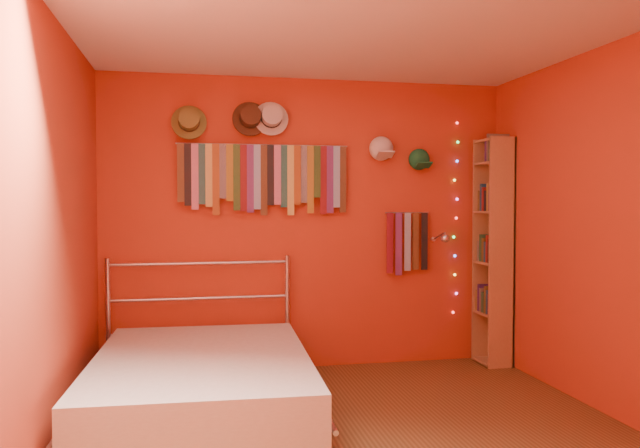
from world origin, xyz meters
TOP-DOWN VIEW (x-y plane):
  - ground at (0.00, 0.00)m, footprint 3.50×3.50m
  - back_wall at (0.00, 1.75)m, footprint 3.50×0.02m
  - right_wall at (1.75, 0.00)m, footprint 0.02×3.50m
  - left_wall at (-1.75, 0.00)m, footprint 0.02×3.50m
  - ceiling at (0.00, 0.00)m, footprint 3.50×3.50m
  - tie_rack at (-0.39, 1.68)m, footprint 1.45×0.03m
  - small_tie_rack at (0.87, 1.69)m, footprint 0.40×0.03m
  - fedora_olive at (-1.01, 1.65)m, footprint 0.29×0.16m
  - fedora_brown at (-0.51, 1.65)m, footprint 0.29×0.16m
  - fedora_white at (-0.34, 1.65)m, footprint 0.29×0.16m
  - cap_white at (0.63, 1.70)m, footprint 0.20×0.25m
  - cap_green at (0.99, 1.70)m, footprint 0.18×0.23m
  - fairy_lights at (1.34, 1.71)m, footprint 0.06×0.02m
  - reading_lamp at (1.14, 1.50)m, footprint 0.08×0.32m
  - bookshelf at (1.66, 1.53)m, footprint 0.25×0.34m
  - bed at (-0.93, 0.62)m, footprint 1.56×2.07m

SIDE VIEW (x-z plane):
  - ground at x=0.00m, z-range 0.00..0.00m
  - bed at x=-0.93m, z-range -0.26..0.72m
  - bookshelf at x=1.66m, z-range 0.02..2.02m
  - small_tie_rack at x=0.87m, z-range 0.82..1.38m
  - reading_lamp at x=1.14m, z-range 1.08..1.17m
  - back_wall at x=0.00m, z-range 0.00..2.50m
  - right_wall at x=1.75m, z-range 0.00..2.50m
  - left_wall at x=-1.75m, z-range 0.00..2.50m
  - fairy_lights at x=1.34m, z-range 0.42..2.16m
  - tie_rack at x=-0.39m, z-range 1.36..1.96m
  - cap_green at x=0.99m, z-range 1.72..1.91m
  - cap_white at x=0.63m, z-range 1.81..2.00m
  - fedora_olive at x=-1.01m, z-range 1.96..2.24m
  - fedora_brown at x=-0.51m, z-range 2.00..2.29m
  - fedora_white at x=-0.34m, z-range 2.00..2.29m
  - ceiling at x=0.00m, z-range 2.49..2.51m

